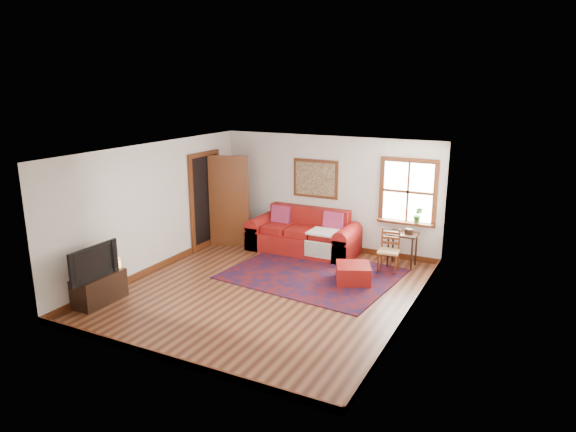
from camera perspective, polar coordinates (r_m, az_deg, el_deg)
The scene contains 13 objects.
ground at distance 9.27m, azimuth -2.24°, elevation -8.25°, with size 5.50×5.50×0.00m, color #411E11.
room_envelope at distance 8.77m, azimuth -2.30°, elevation 1.77°, with size 5.04×5.54×2.52m.
window at distance 10.68m, azimuth 13.29°, elevation 1.87°, with size 1.18×0.20×1.38m.
doorway at distance 11.50m, azimuth -7.60°, elevation 1.80°, with size 0.89×1.08×2.14m.
framed_artwork at distance 11.29m, azimuth 3.06°, elevation 4.16°, with size 1.05×0.07×0.85m.
persian_rug at distance 10.00m, azimuth 2.72°, elevation -6.43°, with size 3.07×2.46×0.02m, color #560E0C.
red_leather_sofa at distance 11.23m, azimuth 1.80°, elevation -2.40°, with size 2.39×0.99×0.93m.
red_ottoman at distance 9.62m, azimuth 7.24°, elevation -6.37°, with size 0.61×0.61×0.35m, color maroon.
side_table at distance 10.51m, azimuth 12.63°, elevation -2.50°, with size 0.58×0.43×0.69m.
ladder_back_chair at distance 10.21m, azimuth 11.19°, elevation -3.63°, with size 0.43×0.41×0.84m.
media_cabinet at distance 9.26m, azimuth -20.22°, elevation -7.56°, with size 0.41×0.90×0.50m, color black.
television at distance 8.97m, azimuth -21.17°, elevation -4.76°, with size 0.98×0.13×0.57m, color black.
candle_hurricane at distance 9.37m, azimuth -18.39°, elevation -4.97°, with size 0.12×0.12×0.18m.
Camera 1 is at (4.18, -7.44, 3.62)m, focal length 32.00 mm.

